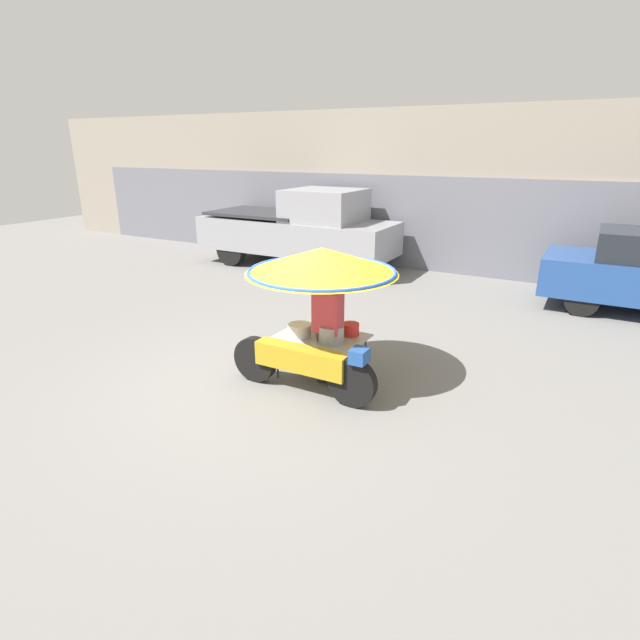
% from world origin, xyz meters
% --- Properties ---
extents(ground_plane, '(36.00, 36.00, 0.00)m').
position_xyz_m(ground_plane, '(0.00, 0.00, 0.00)').
color(ground_plane, slate).
extents(shopfront_building, '(28.00, 2.06, 4.03)m').
position_xyz_m(shopfront_building, '(0.00, 8.44, 2.00)').
color(shopfront_building, gray).
rests_on(shopfront_building, ground).
extents(vendor_motorcycle_cart, '(2.12, 2.05, 1.86)m').
position_xyz_m(vendor_motorcycle_cart, '(0.41, 0.41, 1.45)').
color(vendor_motorcycle_cart, black).
rests_on(vendor_motorcycle_cart, ground).
extents(vendor_person, '(0.38, 0.22, 1.51)m').
position_xyz_m(vendor_person, '(0.58, 0.32, 0.84)').
color(vendor_person, '#2D2D33').
rests_on(vendor_person, ground).
extents(pickup_truck, '(5.36, 1.91, 2.07)m').
position_xyz_m(pickup_truck, '(-3.37, 6.22, 1.01)').
color(pickup_truck, black).
rests_on(pickup_truck, ground).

